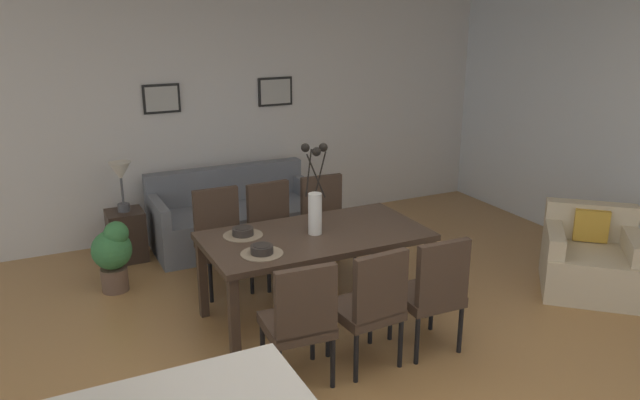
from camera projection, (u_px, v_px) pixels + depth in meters
name	position (u px, v px, depth m)	size (l,w,h in m)	color
ground_plane	(335.00, 367.00, 4.49)	(9.00, 9.00, 0.00)	#A87A47
back_wall_panel	(202.00, 119.00, 6.88)	(9.00, 0.10, 2.60)	silver
dining_table	(315.00, 242.00, 5.04)	(1.80, 0.95, 0.74)	#3D2D23
dining_chair_near_left	(300.00, 318.00, 4.14)	(0.47, 0.47, 0.92)	#3D2D23
dining_chair_near_right	(221.00, 235.00, 5.63)	(0.44, 0.44, 0.92)	#3D2D23
dining_chair_far_left	(371.00, 303.00, 4.35)	(0.47, 0.47, 0.92)	#3D2D23
dining_chair_far_right	(274.00, 227.00, 5.82)	(0.47, 0.47, 0.92)	#3D2D23
dining_chair_mid_left	(433.00, 289.00, 4.56)	(0.45, 0.45, 0.92)	#3D2D23
dining_chair_mid_right	(326.00, 219.00, 6.05)	(0.46, 0.46, 0.92)	#3D2D23
centerpiece_vase	(315.00, 200.00, 4.93)	(0.21, 0.23, 0.73)	white
placemat_near_left	(262.00, 253.00, 4.60)	(0.32, 0.32, 0.01)	#7F705B
bowl_near_left	(262.00, 249.00, 4.59)	(0.17, 0.17, 0.07)	#2D2826
placemat_near_right	(243.00, 235.00, 4.97)	(0.32, 0.32, 0.01)	#7F705B
bowl_near_right	(243.00, 231.00, 4.96)	(0.17, 0.17, 0.07)	#2D2826
sofa	(235.00, 219.00, 6.76)	(1.78, 0.84, 0.80)	slate
side_table	(127.00, 235.00, 6.32)	(0.36, 0.36, 0.52)	#33261E
table_lamp	(121.00, 176.00, 6.13)	(0.22, 0.22, 0.51)	#4C4C51
armchair	(590.00, 260.00, 5.65)	(1.13, 1.13, 0.75)	beige
framed_picture_left	(162.00, 99.00, 6.56)	(0.39, 0.03, 0.31)	black
framed_picture_center	(275.00, 92.00, 7.11)	(0.41, 0.03, 0.32)	black
potted_plant	(113.00, 253.00, 5.59)	(0.36, 0.36, 0.67)	brown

